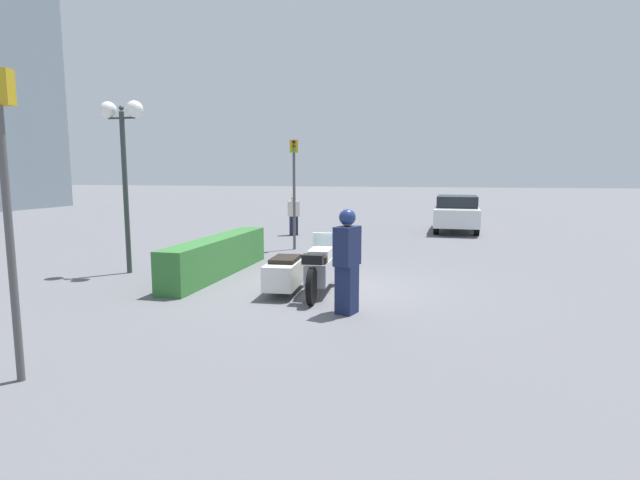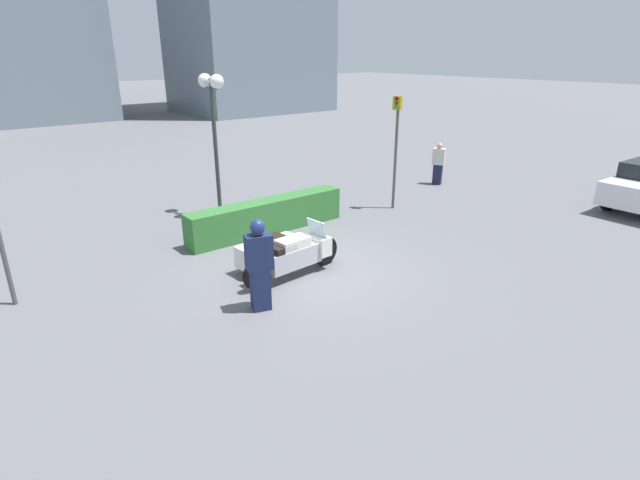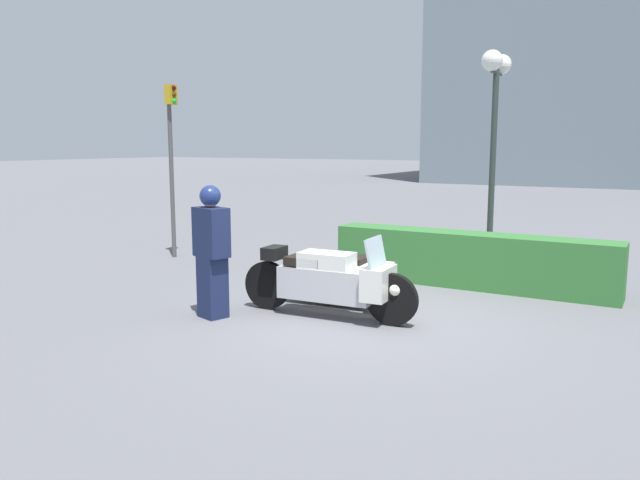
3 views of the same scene
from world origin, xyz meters
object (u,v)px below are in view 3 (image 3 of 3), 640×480
officer_rider (212,248)px  traffic_light_far (172,146)px  police_motorcycle (340,278)px  twin_lamp_post (495,95)px  hedge_bush_curbside (470,260)px

officer_rider → traffic_light_far: bearing=65.9°
police_motorcycle → traffic_light_far: traffic_light_far is taller
police_motorcycle → traffic_light_far: size_ratio=0.73×
police_motorcycle → twin_lamp_post: 5.61m
police_motorcycle → officer_rider: officer_rider is taller
officer_rider → police_motorcycle: bearing=-32.4°
twin_lamp_post → traffic_light_far: twin_lamp_post is taller
hedge_bush_curbside → twin_lamp_post: size_ratio=1.14×
twin_lamp_post → hedge_bush_curbside: bearing=-83.0°
officer_rider → hedge_bush_curbside: 4.50m
police_motorcycle → officer_rider: 1.88m
hedge_bush_curbside → traffic_light_far: bearing=-176.5°
hedge_bush_curbside → twin_lamp_post: 3.68m
officer_rider → hedge_bush_curbside: officer_rider is taller
police_motorcycle → hedge_bush_curbside: 2.74m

